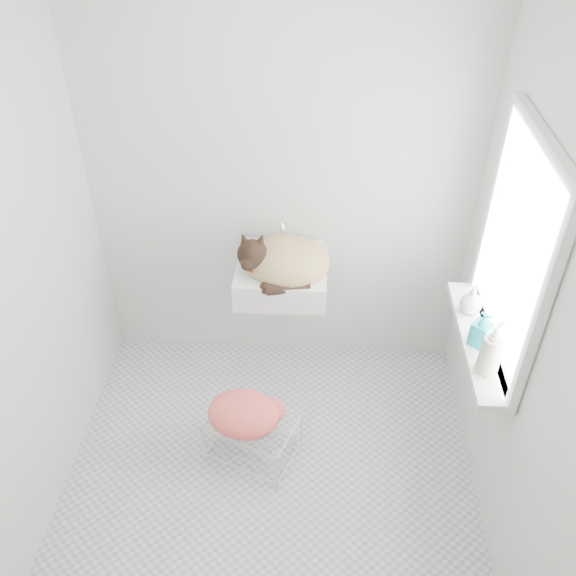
# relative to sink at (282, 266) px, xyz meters

# --- Properties ---
(floor) EXTENTS (2.20, 2.00, 0.02)m
(floor) POSITION_rel_sink_xyz_m (-0.02, -0.74, -0.85)
(floor) COLOR silver
(floor) RESTS_ON ground
(back_wall) EXTENTS (2.20, 0.02, 2.50)m
(back_wall) POSITION_rel_sink_xyz_m (-0.02, 0.26, 0.40)
(back_wall) COLOR silver
(back_wall) RESTS_ON ground
(right_wall) EXTENTS (0.02, 2.00, 2.50)m
(right_wall) POSITION_rel_sink_xyz_m (1.08, -0.74, 0.40)
(right_wall) COLOR silver
(right_wall) RESTS_ON ground
(left_wall) EXTENTS (0.02, 2.00, 2.50)m
(left_wall) POSITION_rel_sink_xyz_m (-1.12, -0.74, 0.40)
(left_wall) COLOR silver
(left_wall) RESTS_ON ground
(window_glass) EXTENTS (0.01, 0.80, 1.00)m
(window_glass) POSITION_rel_sink_xyz_m (1.07, -0.54, 0.50)
(window_glass) COLOR white
(window_glass) RESTS_ON right_wall
(window_frame) EXTENTS (0.04, 0.90, 1.10)m
(window_frame) POSITION_rel_sink_xyz_m (1.05, -0.54, 0.50)
(window_frame) COLOR white
(window_frame) RESTS_ON right_wall
(windowsill) EXTENTS (0.16, 0.88, 0.04)m
(windowsill) POSITION_rel_sink_xyz_m (0.99, -0.54, -0.02)
(windowsill) COLOR white
(windowsill) RESTS_ON right_wall
(sink) EXTENTS (0.51, 0.45, 0.20)m
(sink) POSITION_rel_sink_xyz_m (0.00, 0.00, 0.00)
(sink) COLOR white
(sink) RESTS_ON back_wall
(faucet) EXTENTS (0.19, 0.13, 0.19)m
(faucet) POSITION_rel_sink_xyz_m (0.00, 0.18, 0.14)
(faucet) COLOR silver
(faucet) RESTS_ON sink
(cat) EXTENTS (0.52, 0.44, 0.31)m
(cat) POSITION_rel_sink_xyz_m (0.01, -0.02, 0.04)
(cat) COLOR tan
(cat) RESTS_ON sink
(wire_rack) EXTENTS (0.53, 0.46, 0.27)m
(wire_rack) POSITION_rel_sink_xyz_m (-0.12, -0.63, -0.70)
(wire_rack) COLOR silver
(wire_rack) RESTS_ON floor
(towel) EXTENTS (0.45, 0.37, 0.16)m
(towel) POSITION_rel_sink_xyz_m (-0.16, -0.65, -0.55)
(towel) COLOR orange
(towel) RESTS_ON wire_rack
(bottle_a) EXTENTS (0.12, 0.12, 0.23)m
(bottle_a) POSITION_rel_sink_xyz_m (0.98, -0.77, 0.00)
(bottle_a) COLOR #EFE8CB
(bottle_a) RESTS_ON windowsill
(bottle_b) EXTENTS (0.12, 0.12, 0.19)m
(bottle_b) POSITION_rel_sink_xyz_m (0.98, -0.59, 0.00)
(bottle_b) COLOR #149EA6
(bottle_b) RESTS_ON windowsill
(bottle_c) EXTENTS (0.14, 0.14, 0.15)m
(bottle_c) POSITION_rel_sink_xyz_m (0.98, -0.34, 0.00)
(bottle_c) COLOR white
(bottle_c) RESTS_ON windowsill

